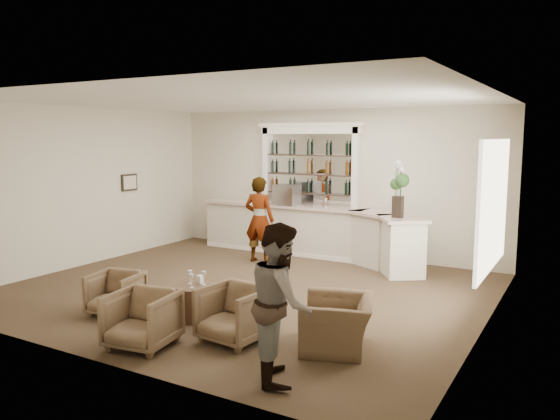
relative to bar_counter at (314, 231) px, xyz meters
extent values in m
plane|color=brown|center=(0.16, -3.00, -0.57)|extent=(8.00, 8.00, 0.00)
cube|color=beige|center=(0.16, 0.50, 1.08)|extent=(8.00, 0.04, 3.30)
cube|color=beige|center=(-3.84, -3.00, 1.08)|extent=(0.04, 7.00, 3.30)
cube|color=beige|center=(4.16, -3.00, 1.08)|extent=(0.04, 7.00, 3.30)
cube|color=white|center=(0.16, -3.00, 2.73)|extent=(8.00, 7.00, 0.04)
cube|color=white|center=(4.13, -2.50, 1.13)|extent=(0.05, 2.40, 1.90)
cube|color=black|center=(-3.81, -1.80, 1.08)|extent=(0.04, 0.46, 0.38)
cube|color=beige|center=(-3.78, -1.80, 1.08)|extent=(0.01, 0.38, 0.30)
cube|color=white|center=(-0.84, 0.15, -0.03)|extent=(4.00, 0.70, 1.08)
cube|color=beige|center=(-0.84, 0.13, 0.54)|extent=(4.10, 0.82, 0.06)
cube|color=white|center=(1.51, -0.08, -0.03)|extent=(1.12, 1.04, 1.08)
cube|color=beige|center=(1.51, -0.10, 0.54)|extent=(1.27, 1.19, 0.06)
cube|color=white|center=(2.21, -0.60, -0.03)|extent=(1.08, 1.14, 1.08)
cube|color=beige|center=(2.21, -0.62, 0.54)|extent=(1.24, 1.29, 0.06)
cube|color=white|center=(-0.84, -0.18, -0.52)|extent=(4.00, 0.06, 0.10)
cube|color=white|center=(-0.34, 0.48, 1.38)|extent=(2.15, 0.02, 1.65)
cube|color=white|center=(-1.49, 0.42, 0.88)|extent=(0.14, 0.16, 2.90)
cube|color=white|center=(0.81, 0.42, 0.88)|extent=(0.14, 0.16, 2.90)
cube|color=white|center=(-0.34, 0.42, 2.27)|extent=(2.52, 0.16, 0.18)
cube|color=white|center=(-0.34, 0.42, 2.39)|extent=(2.64, 0.20, 0.08)
cube|color=#302118|center=(-0.34, 0.37, 0.81)|extent=(2.05, 0.20, 0.03)
cube|color=#302118|center=(-0.34, 0.37, 1.25)|extent=(2.05, 0.20, 0.03)
cube|color=#302118|center=(-0.34, 0.37, 1.69)|extent=(2.05, 0.20, 0.03)
cylinder|color=brown|center=(0.36, -4.66, -0.32)|extent=(0.64, 0.64, 0.50)
imported|color=gray|center=(-0.78, -1.04, 0.35)|extent=(0.71, 0.50, 1.85)
imported|color=gray|center=(2.47, -5.79, 0.31)|extent=(1.02, 1.08, 1.76)
imported|color=brown|center=(-0.81, -5.10, -0.25)|extent=(0.82, 0.84, 0.65)
imported|color=brown|center=(0.48, -5.88, -0.21)|extent=(0.89, 0.91, 0.73)
imported|color=brown|center=(1.38, -5.12, -0.20)|extent=(0.87, 0.89, 0.74)
imported|color=brown|center=(2.66, -4.66, -0.25)|extent=(1.16, 1.24, 0.65)
cube|color=#ACACB0|center=(-0.66, -0.05, 0.80)|extent=(0.53, 0.44, 0.46)
cube|color=black|center=(2.14, -0.67, 0.77)|extent=(0.19, 0.19, 0.41)
cube|color=white|center=(0.34, -4.52, -0.01)|extent=(0.08, 0.08, 0.12)
camera|label=1|loc=(5.36, -10.83, 2.11)|focal=35.00mm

